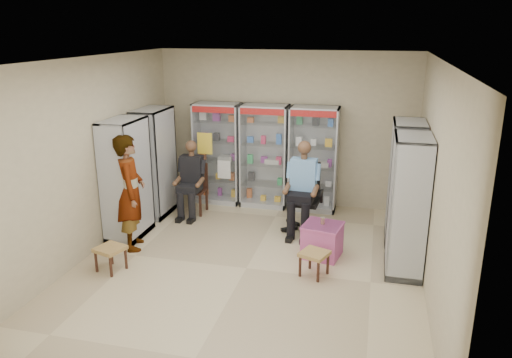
% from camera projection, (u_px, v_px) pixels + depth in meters
% --- Properties ---
extents(floor, '(6.00, 6.00, 0.00)m').
position_uv_depth(floor, '(246.00, 268.00, 7.36)').
color(floor, '#C7B48A').
rests_on(floor, ground).
extents(room_shell, '(5.02, 6.02, 3.01)m').
position_uv_depth(room_shell, '(246.00, 138.00, 6.78)').
color(room_shell, '#BBAE8B').
rests_on(room_shell, ground).
extents(cabinet_back_left, '(0.90, 0.50, 2.00)m').
position_uv_depth(cabinet_back_left, '(218.00, 153.00, 9.90)').
color(cabinet_back_left, '#9EA1A5').
rests_on(cabinet_back_left, floor).
extents(cabinet_back_mid, '(0.90, 0.50, 2.00)m').
position_uv_depth(cabinet_back_mid, '(265.00, 156.00, 9.68)').
color(cabinet_back_mid, silver).
rests_on(cabinet_back_mid, floor).
extents(cabinet_back_right, '(0.90, 0.50, 2.00)m').
position_uv_depth(cabinet_back_right, '(313.00, 159.00, 9.46)').
color(cabinet_back_right, '#A0A3A6').
rests_on(cabinet_back_right, floor).
extents(cabinet_right_far, '(0.90, 0.50, 2.00)m').
position_uv_depth(cabinet_right_far, '(405.00, 183.00, 8.05)').
color(cabinet_right_far, silver).
rests_on(cabinet_right_far, floor).
extents(cabinet_right_near, '(0.90, 0.50, 2.00)m').
position_uv_depth(cabinet_right_near, '(408.00, 206.00, 7.02)').
color(cabinet_right_near, '#9EA1A5').
rests_on(cabinet_right_near, floor).
extents(cabinet_left_far, '(0.90, 0.50, 2.00)m').
position_uv_depth(cabinet_left_far, '(155.00, 162.00, 9.24)').
color(cabinet_left_far, silver).
rests_on(cabinet_left_far, floor).
extents(cabinet_left_near, '(0.90, 0.50, 2.00)m').
position_uv_depth(cabinet_left_near, '(126.00, 179.00, 8.22)').
color(cabinet_left_near, silver).
rests_on(cabinet_left_near, floor).
extents(wooden_chair, '(0.42, 0.42, 0.94)m').
position_uv_depth(wooden_chair, '(194.00, 189.00, 9.43)').
color(wooden_chair, black).
rests_on(wooden_chair, floor).
extents(seated_customer, '(0.44, 0.60, 1.34)m').
position_uv_depth(seated_customer, '(193.00, 180.00, 9.33)').
color(seated_customer, black).
rests_on(seated_customer, floor).
extents(office_chair, '(0.67, 0.67, 1.18)m').
position_uv_depth(office_chair, '(304.00, 198.00, 8.59)').
color(office_chair, black).
rests_on(office_chair, floor).
extents(seated_shopkeeper, '(0.52, 0.71, 1.51)m').
position_uv_depth(seated_shopkeeper, '(303.00, 190.00, 8.49)').
color(seated_shopkeeper, '#6DA9D8').
rests_on(seated_shopkeeper, floor).
extents(pink_trunk, '(0.63, 0.61, 0.52)m').
position_uv_depth(pink_trunk, '(322.00, 240.00, 7.68)').
color(pink_trunk, '#AF4678').
rests_on(pink_trunk, floor).
extents(tea_glass, '(0.07, 0.07, 0.10)m').
position_uv_depth(tea_glass, '(323.00, 221.00, 7.62)').
color(tea_glass, '#520F07').
rests_on(tea_glass, pink_trunk).
extents(woven_stool_a, '(0.47, 0.47, 0.36)m').
position_uv_depth(woven_stool_a, '(314.00, 264.00, 7.11)').
color(woven_stool_a, '#A38444').
rests_on(woven_stool_a, floor).
extents(woven_stool_b, '(0.46, 0.46, 0.37)m').
position_uv_depth(woven_stool_b, '(111.00, 259.00, 7.25)').
color(woven_stool_b, '#A67346').
rests_on(woven_stool_b, floor).
extents(standing_man, '(0.67, 0.79, 1.85)m').
position_uv_depth(standing_man, '(131.00, 192.00, 7.81)').
color(standing_man, gray).
rests_on(standing_man, floor).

